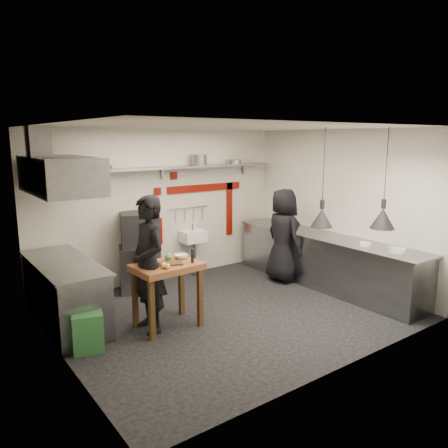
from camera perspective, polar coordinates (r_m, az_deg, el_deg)
floor at (r=6.87m, az=0.72°, el=-11.45°), size 5.00×5.00×0.00m
ceiling at (r=6.35m, az=0.78°, el=12.58°), size 5.00×5.00×0.00m
wall_back at (r=8.22m, az=-8.07°, el=2.35°), size 5.00×0.04×2.80m
wall_front at (r=4.99m, az=15.39°, el=-3.66°), size 5.00×0.04×2.80m
wall_left at (r=5.39m, az=-21.08°, el=-2.93°), size 0.04×4.20×2.80m
wall_right at (r=8.19m, az=14.90°, el=2.05°), size 0.04×4.20×2.80m
red_band_horiz at (r=8.65m, az=-2.48°, el=4.75°), size 1.70×0.02×0.14m
red_band_vert at (r=9.06m, az=0.71°, el=1.99°), size 0.14×0.02×1.10m
red_tile_a at (r=8.26m, az=-6.57°, el=6.27°), size 0.14×0.02×0.14m
red_tile_b at (r=8.12m, az=-8.68°, el=4.22°), size 0.14×0.02×0.14m
back_shelf at (r=7.98m, az=-7.60°, el=7.30°), size 4.60×0.34×0.04m
shelf_bracket_left at (r=7.42m, az=-21.19°, el=5.60°), size 0.04×0.06×0.24m
shelf_bracket_mid at (r=8.12m, az=-8.09°, el=6.65°), size 0.04×0.06×0.24m
shelf_bracket_right at (r=9.17m, az=2.52°, el=7.25°), size 0.04×0.06×0.24m
pan_far_left at (r=7.35m, az=-18.65°, el=7.01°), size 0.32×0.32×0.09m
pan_mid_left at (r=7.50m, az=-15.40°, el=7.19°), size 0.31×0.31×0.07m
stock_pot at (r=8.34m, az=-3.29°, el=8.37°), size 0.36×0.36×0.20m
pan_right at (r=8.83m, az=1.39°, el=8.15°), size 0.38×0.38×0.08m
oven_stand at (r=7.86m, az=-10.93°, el=-5.63°), size 0.86×0.83×0.80m
combi_oven at (r=7.72m, az=-10.93°, el=-0.65°), size 0.81×0.78×0.58m
oven_door at (r=7.45m, az=-9.79°, el=-1.03°), size 0.43×0.19×0.46m
oven_glass at (r=7.45m, az=-10.03°, el=-1.05°), size 0.31×0.13×0.34m
hand_sink at (r=8.45m, az=-4.09°, el=-1.61°), size 0.46×0.34×0.22m
sink_tap at (r=8.41m, az=-4.11°, el=-0.41°), size 0.03×0.03×0.14m
sink_drain at (r=8.53m, az=-3.90°, el=-4.54°), size 0.06×0.06×0.66m
utensil_rail at (r=8.47m, az=-4.64°, el=2.13°), size 0.90×0.02×0.02m
counter_right at (r=8.13m, az=13.00°, el=-4.79°), size 0.70×3.80×0.90m
counter_right_top at (r=8.02m, az=13.14°, el=-1.59°), size 0.76×3.90×0.03m
plate_stack at (r=7.16m, az=21.68°, el=-3.22°), size 0.25×0.25×0.07m
small_bowl_right at (r=7.44m, az=18.01°, el=-2.51°), size 0.20×0.20×0.05m
counter_left at (r=6.72m, az=-20.00°, el=-8.60°), size 0.70×1.90×0.90m
counter_left_top at (r=6.58m, az=-20.27°, el=-4.78°), size 0.76×2.00×0.03m
extractor_hood at (r=6.38m, az=-20.59°, el=6.03°), size 0.78×1.60×0.50m
hood_duct at (r=6.30m, az=-23.05°, el=9.45°), size 0.28×0.28×0.50m
green_bin at (r=5.93m, az=-17.36°, el=-13.19°), size 0.46×0.46×0.50m
prep_table at (r=6.30m, az=-7.39°, el=-9.20°), size 0.95×0.69×0.92m
cutting_board at (r=6.13m, az=-6.96°, el=-5.13°), size 0.36×0.30×0.02m
pepper_mill at (r=6.15m, az=-4.15°, el=-4.17°), size 0.05×0.05×0.20m
lemon_a at (r=5.95m, az=-7.89°, el=-5.37°), size 0.10×0.10×0.08m
lemon_b at (r=5.91m, az=-7.40°, el=-5.49°), size 0.08×0.08×0.07m
veg_ball at (r=6.31m, az=-7.27°, el=-4.29°), size 0.11×0.11×0.11m
steel_tray at (r=6.11m, az=-9.70°, el=-5.23°), size 0.19×0.13×0.03m
bowl at (r=6.39m, az=-5.62°, el=-4.24°), size 0.23×0.23×0.06m
heat_lamp_near at (r=6.74m, az=12.86°, el=5.86°), size 0.44×0.44×1.49m
heat_lamp_far at (r=6.81m, az=20.34°, el=5.55°), size 0.40×0.40×1.48m
chef_left at (r=6.06m, az=-9.84°, el=-5.22°), size 0.46×0.69×1.90m
chef_right at (r=8.17m, az=7.74°, el=-1.49°), size 0.63×0.90×1.74m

